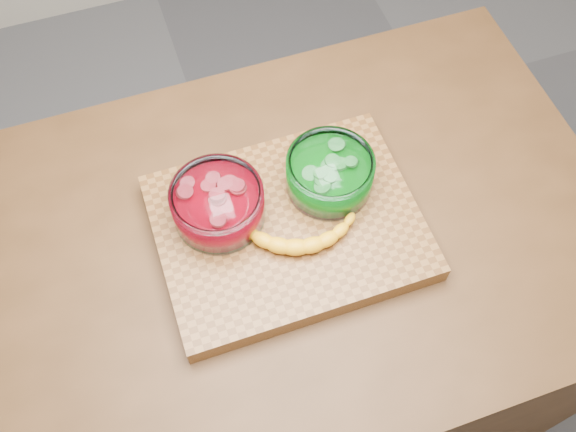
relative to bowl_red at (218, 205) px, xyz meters
name	(u,v)px	position (x,y,z in m)	size (l,w,h in m)	color
ground	(288,376)	(0.11, -0.05, -0.98)	(3.50, 3.50, 0.00)	#5C5C61
counter	(288,322)	(0.11, -0.05, -0.53)	(1.20, 0.80, 0.90)	#4A2D16
cutting_board	(288,227)	(0.11, -0.05, -0.06)	(0.45, 0.35, 0.04)	brown
bowl_red	(218,205)	(0.00, 0.00, 0.00)	(0.16, 0.16, 0.07)	white
bowl_green	(330,174)	(0.20, 0.00, 0.00)	(0.15, 0.15, 0.07)	white
banana	(297,226)	(0.12, -0.07, -0.02)	(0.23, 0.14, 0.03)	#F4AA15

